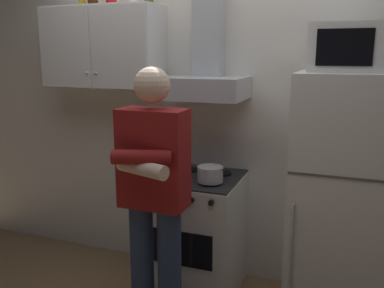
% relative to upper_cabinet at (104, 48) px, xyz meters
% --- Properties ---
extents(back_wall_tiled, '(4.80, 0.10, 2.70)m').
position_rel_upper_cabinet_xyz_m(back_wall_tiled, '(0.85, 0.23, -0.40)').
color(back_wall_tiled, silver).
rests_on(back_wall_tiled, ground_plane).
extents(upper_cabinet, '(0.90, 0.37, 0.60)m').
position_rel_upper_cabinet_xyz_m(upper_cabinet, '(0.00, 0.00, 0.00)').
color(upper_cabinet, silver).
extents(stove_oven, '(0.60, 0.62, 0.87)m').
position_rel_upper_cabinet_xyz_m(stove_oven, '(0.80, -0.13, -1.32)').
color(stove_oven, white).
rests_on(stove_oven, ground_plane).
extents(range_hood, '(0.60, 0.44, 0.75)m').
position_rel_upper_cabinet_xyz_m(range_hood, '(0.80, 0.00, -0.15)').
color(range_hood, '#B7BABF').
extents(refrigerator, '(0.60, 0.62, 1.60)m').
position_rel_upper_cabinet_xyz_m(refrigerator, '(1.75, -0.12, -0.95)').
color(refrigerator, white).
rests_on(refrigerator, ground_plane).
extents(microwave, '(0.48, 0.37, 0.28)m').
position_rel_upper_cabinet_xyz_m(microwave, '(1.75, -0.11, -0.01)').
color(microwave, silver).
rests_on(microwave, refrigerator).
extents(person_standing, '(0.38, 0.33, 1.64)m').
position_rel_upper_cabinet_xyz_m(person_standing, '(0.75, -0.73, -0.85)').
color(person_standing, navy).
rests_on(person_standing, ground_plane).
extents(cooking_pot, '(0.27, 0.17, 0.10)m').
position_rel_upper_cabinet_xyz_m(cooking_pot, '(0.93, -0.24, -0.82)').
color(cooking_pot, '#B7BABF').
rests_on(cooking_pot, stove_oven).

